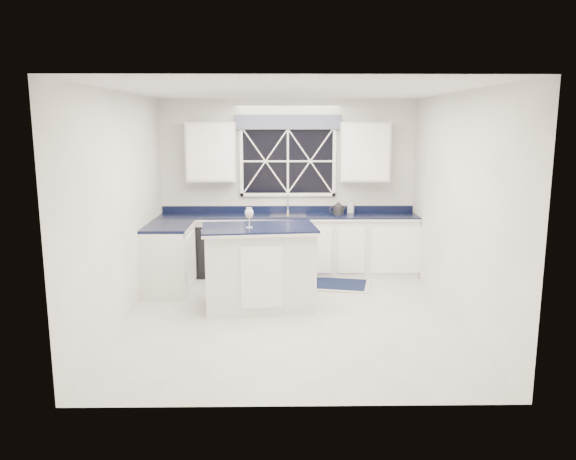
{
  "coord_description": "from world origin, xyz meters",
  "views": [
    {
      "loc": [
        -0.12,
        -6.59,
        2.34
      ],
      "look_at": [
        -0.02,
        0.4,
        1.0
      ],
      "focal_mm": 35.0,
      "sensor_mm": 36.0,
      "label": 1
    }
  ],
  "objects_px": {
    "faucet": "(288,203)",
    "kettle": "(338,209)",
    "soap_bottle": "(351,206)",
    "dishwasher": "(218,249)",
    "island": "(259,267)",
    "wine_glass": "(249,214)"
  },
  "relations": [
    {
      "from": "faucet",
      "to": "soap_bottle",
      "type": "distance_m",
      "value": 1.0
    },
    {
      "from": "island",
      "to": "kettle",
      "type": "xyz_separation_m",
      "value": [
        1.16,
        1.64,
        0.5
      ]
    },
    {
      "from": "faucet",
      "to": "island",
      "type": "relative_size",
      "value": 0.2
    },
    {
      "from": "island",
      "to": "wine_glass",
      "type": "bearing_deg",
      "value": -150.24
    },
    {
      "from": "island",
      "to": "soap_bottle",
      "type": "xyz_separation_m",
      "value": [
        1.38,
        1.79,
        0.51
      ]
    },
    {
      "from": "dishwasher",
      "to": "soap_bottle",
      "type": "relative_size",
      "value": 3.87
    },
    {
      "from": "island",
      "to": "wine_glass",
      "type": "height_order",
      "value": "wine_glass"
    },
    {
      "from": "faucet",
      "to": "kettle",
      "type": "bearing_deg",
      "value": -11.28
    },
    {
      "from": "wine_glass",
      "to": "island",
      "type": "bearing_deg",
      "value": 36.09
    },
    {
      "from": "island",
      "to": "soap_bottle",
      "type": "bearing_deg",
      "value": 46.0
    },
    {
      "from": "dishwasher",
      "to": "soap_bottle",
      "type": "distance_m",
      "value": 2.2
    },
    {
      "from": "faucet",
      "to": "island",
      "type": "bearing_deg",
      "value": -102.27
    },
    {
      "from": "dishwasher",
      "to": "island",
      "type": "distance_m",
      "value": 1.75
    },
    {
      "from": "dishwasher",
      "to": "wine_glass",
      "type": "bearing_deg",
      "value": -70.58
    },
    {
      "from": "dishwasher",
      "to": "soap_bottle",
      "type": "bearing_deg",
      "value": 5.27
    },
    {
      "from": "soap_bottle",
      "to": "kettle",
      "type": "bearing_deg",
      "value": -145.18
    },
    {
      "from": "kettle",
      "to": "soap_bottle",
      "type": "relative_size",
      "value": 1.31
    },
    {
      "from": "faucet",
      "to": "island",
      "type": "height_order",
      "value": "faucet"
    },
    {
      "from": "faucet",
      "to": "kettle",
      "type": "xyz_separation_m",
      "value": [
        0.77,
        -0.15,
        -0.07
      ]
    },
    {
      "from": "dishwasher",
      "to": "wine_glass",
      "type": "xyz_separation_m",
      "value": [
        0.59,
        -1.68,
        0.82
      ]
    },
    {
      "from": "island",
      "to": "soap_bottle",
      "type": "height_order",
      "value": "soap_bottle"
    },
    {
      "from": "dishwasher",
      "to": "island",
      "type": "bearing_deg",
      "value": -66.08
    }
  ]
}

